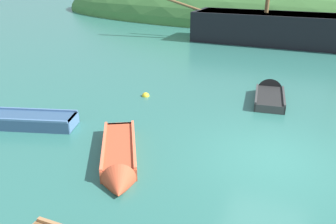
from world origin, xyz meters
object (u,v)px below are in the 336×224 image
rowboat_portside (119,160)px  buoy_yellow (146,96)px  sailing_ship (308,34)px  rowboat_near_dock (269,96)px  rowboat_outer_left (18,122)px

rowboat_portside → buoy_yellow: rowboat_portside is taller
sailing_ship → buoy_yellow: bearing=66.4°
buoy_yellow → rowboat_near_dock: bearing=22.3°
rowboat_portside → buoy_yellow: size_ratio=10.87×
rowboat_portside → rowboat_near_dock: rowboat_near_dock is taller
sailing_ship → rowboat_near_dock: sailing_ship is taller
sailing_ship → rowboat_near_dock: size_ratio=6.00×
rowboat_outer_left → buoy_yellow: bearing=-139.8°
rowboat_near_dock → rowboat_outer_left: 9.74m
rowboat_near_dock → rowboat_outer_left: (-7.38, -6.35, 0.04)m
rowboat_outer_left → rowboat_portside: bearing=152.9°
sailing_ship → rowboat_portside: 18.88m
rowboat_outer_left → buoy_yellow: size_ratio=11.72×
sailing_ship → rowboat_outer_left: 19.63m
rowboat_portside → rowboat_outer_left: rowboat_outer_left is taller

